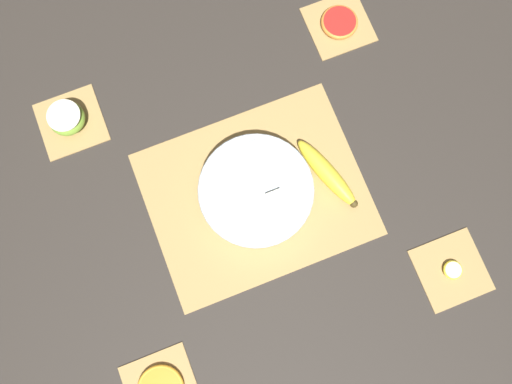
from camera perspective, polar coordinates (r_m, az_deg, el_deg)
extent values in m
plane|color=#2D2823|center=(1.06, 0.00, -0.27)|extent=(6.00, 6.00, 0.00)
cube|color=#A8844C|center=(1.06, 0.00, -0.24)|extent=(0.45, 0.36, 0.01)
cube|color=#3D2D19|center=(1.06, -9.17, -3.74)|extent=(0.01, 0.35, 0.00)
cube|color=#3D2D19|center=(1.06, -6.88, -2.87)|extent=(0.01, 0.35, 0.00)
cube|color=#3D2D19|center=(1.06, -4.59, -1.99)|extent=(0.01, 0.35, 0.00)
cube|color=#3D2D19|center=(1.06, -2.29, -1.11)|extent=(0.01, 0.35, 0.00)
cube|color=#3D2D19|center=(1.06, 0.00, -0.22)|extent=(0.01, 0.35, 0.00)
cube|color=#3D2D19|center=(1.06, 2.28, 0.66)|extent=(0.01, 0.35, 0.00)
cube|color=#3D2D19|center=(1.07, 4.53, 1.53)|extent=(0.01, 0.35, 0.00)
cube|color=#3D2D19|center=(1.08, 6.76, 2.38)|extent=(0.01, 0.35, 0.00)
cube|color=#3D2D19|center=(1.09, 8.96, 3.22)|extent=(0.01, 0.35, 0.00)
cube|color=#3D2D19|center=(1.07, -9.57, -20.85)|extent=(0.00, 0.13, 0.00)
cube|color=#A8844C|center=(1.12, 21.43, -8.30)|extent=(0.14, 0.14, 0.01)
cube|color=#3D2D19|center=(1.10, 19.64, -9.18)|extent=(0.00, 0.13, 0.00)
cube|color=#3D2D19|center=(1.11, 20.86, -8.59)|extent=(0.00, 0.13, 0.00)
cube|color=#3D2D19|center=(1.12, 22.06, -8.01)|extent=(0.00, 0.13, 0.00)
cube|color=#3D2D19|center=(1.13, 23.23, -7.43)|extent=(0.00, 0.13, 0.00)
cube|color=#A8844C|center=(1.17, -20.38, 7.49)|extent=(0.14, 0.14, 0.01)
cube|color=#3D2D19|center=(1.18, -21.92, 6.86)|extent=(0.00, 0.13, 0.00)
cube|color=#3D2D19|center=(1.17, -20.41, 7.51)|extent=(0.00, 0.13, 0.00)
cube|color=#3D2D19|center=(1.16, -18.88, 8.17)|extent=(0.00, 0.13, 0.00)
cube|color=#A8844C|center=(1.21, 9.44, 18.39)|extent=(0.14, 0.14, 0.01)
cube|color=#3D2D19|center=(1.20, 8.41, 18.13)|extent=(0.00, 0.13, 0.00)
cube|color=#3D2D19|center=(1.22, 10.49, 18.72)|extent=(0.00, 0.13, 0.00)
cylinder|color=silver|center=(1.03, 0.00, 0.05)|extent=(0.23, 0.23, 0.05)
torus|color=silver|center=(1.01, 0.00, 0.26)|extent=(0.24, 0.24, 0.01)
cylinder|color=beige|center=(1.04, 4.31, -1.76)|extent=(0.03, 0.03, 0.01)
cylinder|color=beige|center=(1.04, -1.64, -0.05)|extent=(0.03, 0.03, 0.01)
cylinder|color=beige|center=(1.02, 3.34, 1.71)|extent=(0.03, 0.03, 0.01)
cylinder|color=beige|center=(1.03, 1.21, -0.70)|extent=(0.03, 0.03, 0.01)
cylinder|color=beige|center=(1.03, 2.29, 1.09)|extent=(0.03, 0.03, 0.01)
cylinder|color=beige|center=(1.04, 1.05, 1.76)|extent=(0.03, 0.03, 0.01)
cylinder|color=beige|center=(1.01, 4.43, -1.39)|extent=(0.03, 0.03, 0.01)
cylinder|color=beige|center=(1.04, -3.80, 3.03)|extent=(0.03, 0.03, 0.01)
cylinder|color=beige|center=(1.01, 0.39, -1.67)|extent=(0.03, 0.03, 0.01)
cube|color=#EFEACC|center=(1.04, -4.35, -1.80)|extent=(0.02, 0.02, 0.02)
cube|color=#EFEACC|center=(1.02, -0.92, -3.61)|extent=(0.03, 0.03, 0.03)
cube|color=#EFEACC|center=(1.03, -2.01, 3.63)|extent=(0.03, 0.03, 0.03)
cube|color=#EFEACC|center=(1.02, -2.89, -1.03)|extent=(0.03, 0.03, 0.03)
cube|color=#EFEACC|center=(1.03, -0.20, 5.12)|extent=(0.02, 0.02, 0.02)
cube|color=#EFEACC|center=(1.03, -0.02, 0.50)|extent=(0.03, 0.03, 0.03)
cube|color=#EFEACC|center=(1.03, 2.28, 2.78)|extent=(0.02, 0.02, 0.02)
cube|color=#EFEACC|center=(1.03, 1.61, -3.13)|extent=(0.02, 0.02, 0.02)
cube|color=#EFEACC|center=(1.04, -4.46, 0.76)|extent=(0.03, 0.03, 0.03)
cube|color=#EFEACC|center=(1.03, -3.12, -4.05)|extent=(0.03, 0.03, 0.03)
cube|color=#EFEACC|center=(1.04, 0.50, -1.73)|extent=(0.02, 0.02, 0.02)
cube|color=#EFEACC|center=(1.01, 2.20, -0.85)|extent=(0.03, 0.03, 0.03)
ellipsoid|color=#B2231E|center=(1.02, -2.53, 1.93)|extent=(0.03, 0.02, 0.02)
ellipsoid|color=orange|center=(1.05, 4.71, 1.61)|extent=(0.03, 0.02, 0.01)
ellipsoid|color=orange|center=(1.02, 4.39, 0.27)|extent=(0.03, 0.02, 0.01)
ellipsoid|color=orange|center=(1.03, -1.63, -2.04)|extent=(0.03, 0.01, 0.01)
ellipsoid|color=yellow|center=(1.06, 8.08, 2.19)|extent=(0.09, 0.18, 0.04)
sphere|color=#473819|center=(1.05, 11.11, -1.32)|extent=(0.02, 0.02, 0.02)
ellipsoid|color=#7FAD38|center=(1.15, -20.80, 7.85)|extent=(0.08, 0.08, 0.04)
cylinder|color=#EFEACC|center=(1.13, -21.15, 8.16)|extent=(0.07, 0.07, 0.00)
cylinder|color=beige|center=(1.11, 21.57, -8.28)|extent=(0.03, 0.03, 0.01)
torus|color=yellow|center=(1.11, 21.57, -8.28)|extent=(0.04, 0.04, 0.01)
cylinder|color=#B2231E|center=(1.20, 9.51, 18.59)|extent=(0.07, 0.07, 0.01)
torus|color=orange|center=(1.20, 9.51, 18.59)|extent=(0.08, 0.08, 0.01)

